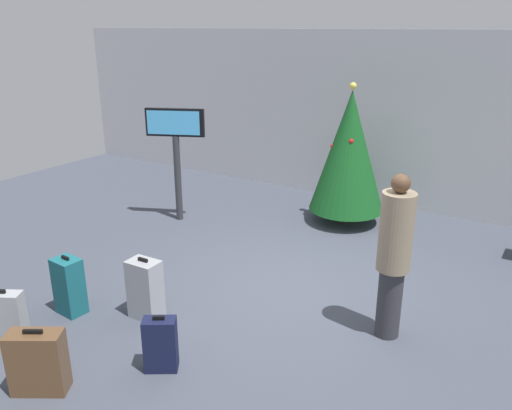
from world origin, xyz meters
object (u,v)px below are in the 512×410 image
at_px(traveller_0, 394,254).
at_px(suitcase_4, 38,362).
at_px(flight_info_kiosk, 176,142).
at_px(suitcase_5, 160,344).
at_px(suitcase_0, 3,323).
at_px(suitcase_1, 145,289).
at_px(suitcase_2, 69,286).
at_px(holiday_tree, 349,152).

height_order(traveller_0, suitcase_4, traveller_0).
bearing_deg(flight_info_kiosk, suitcase_5, -52.00).
relative_size(suitcase_0, suitcase_1, 0.99).
distance_m(traveller_0, suitcase_5, 2.63).
relative_size(flight_info_kiosk, suitcase_2, 2.66).
bearing_deg(suitcase_1, traveller_0, 24.73).
relative_size(flight_info_kiosk, suitcase_0, 2.62).
relative_size(suitcase_2, suitcase_4, 1.11).
xyz_separation_m(suitcase_0, suitcase_4, (0.82, -0.19, -0.04)).
bearing_deg(suitcase_4, flight_info_kiosk, 114.06).
xyz_separation_m(flight_info_kiosk, suitcase_1, (1.83, -2.75, -1.06)).
bearing_deg(suitcase_4, suitcase_0, 167.32).
height_order(flight_info_kiosk, suitcase_5, flight_info_kiosk).
distance_m(holiday_tree, suitcase_5, 4.98).
bearing_deg(suitcase_2, traveller_0, 25.20).
relative_size(holiday_tree, suitcase_1, 3.17).
relative_size(flight_info_kiosk, suitcase_1, 2.59).
xyz_separation_m(holiday_tree, suitcase_4, (-0.68, -5.75, -0.97)).
relative_size(suitcase_1, suitcase_2, 1.03).
relative_size(flight_info_kiosk, suitcase_4, 2.96).
relative_size(traveller_0, suitcase_4, 2.81).
height_order(holiday_tree, suitcase_0, holiday_tree).
height_order(suitcase_1, suitcase_2, suitcase_1).
distance_m(traveller_0, suitcase_2, 3.83).
bearing_deg(suitcase_0, holiday_tree, 74.84).
distance_m(suitcase_0, suitcase_4, 0.85).
distance_m(suitcase_4, suitcase_5, 1.15).
distance_m(holiday_tree, suitcase_1, 4.39).
bearing_deg(flight_info_kiosk, suitcase_4, -65.94).
xyz_separation_m(holiday_tree, suitcase_5, (0.07, -4.88, -1.00)).
bearing_deg(holiday_tree, suitcase_1, -100.26).
distance_m(flight_info_kiosk, suitcase_5, 4.47).
height_order(suitcase_0, suitcase_2, suitcase_0).
xyz_separation_m(suitcase_0, suitcase_2, (-0.10, 0.92, -0.01)).
height_order(holiday_tree, suitcase_1, holiday_tree).
bearing_deg(traveller_0, suitcase_2, -154.80).
xyz_separation_m(suitcase_2, suitcase_5, (1.68, -0.23, -0.07)).
bearing_deg(traveller_0, suitcase_5, -133.33).
height_order(flight_info_kiosk, suitcase_4, flight_info_kiosk).
relative_size(holiday_tree, suitcase_2, 3.26).
height_order(suitcase_1, suitcase_4, suitcase_1).
xyz_separation_m(holiday_tree, traveller_0, (1.80, -3.04, -0.28)).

